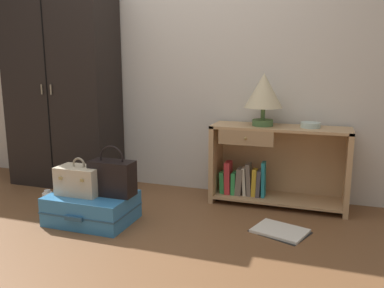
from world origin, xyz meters
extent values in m
plane|color=brown|center=(0.00, 0.00, 0.00)|extent=(9.00, 9.00, 0.00)
cube|color=beige|center=(0.00, 1.50, 1.30)|extent=(6.40, 0.10, 2.60)
cube|color=black|center=(-1.14, 1.20, 0.94)|extent=(1.04, 0.45, 1.88)
cube|color=black|center=(-1.14, 0.98, 0.94)|extent=(0.01, 0.01, 1.78)
cylinder|color=gray|center=(-1.19, 0.97, 0.94)|extent=(0.01, 0.01, 0.09)
cylinder|color=gray|center=(-1.09, 0.97, 0.94)|extent=(0.01, 0.01, 0.09)
cube|color=tan|center=(0.37, 1.25, 0.33)|extent=(0.04, 0.35, 0.67)
cube|color=tan|center=(1.45, 1.25, 0.33)|extent=(0.04, 0.35, 0.67)
cube|color=tan|center=(0.91, 1.25, 0.66)|extent=(1.12, 0.35, 0.02)
cube|color=tan|center=(0.91, 1.25, 0.06)|extent=(1.04, 0.35, 0.02)
cube|color=tan|center=(0.91, 1.41, 0.33)|extent=(1.04, 0.01, 0.65)
cube|color=#A68259|center=(0.66, 1.09, 0.59)|extent=(0.45, 0.02, 0.12)
sphere|color=#9E844C|center=(0.66, 1.07, 0.59)|extent=(0.02, 0.02, 0.02)
cube|color=green|center=(0.44, 1.22, 0.16)|extent=(0.05, 0.09, 0.19)
cube|color=red|center=(0.49, 1.22, 0.20)|extent=(0.06, 0.12, 0.28)
cube|color=green|center=(0.55, 1.22, 0.16)|extent=(0.04, 0.12, 0.19)
cube|color=#726659|center=(0.59, 1.22, 0.18)|extent=(0.06, 0.12, 0.23)
cube|color=beige|center=(0.64, 1.22, 0.18)|extent=(0.05, 0.09, 0.24)
cube|color=#726659|center=(0.67, 1.22, 0.20)|extent=(0.05, 0.11, 0.28)
cube|color=gold|center=(0.72, 1.22, 0.18)|extent=(0.04, 0.09, 0.24)
cube|color=#4C474C|center=(0.76, 1.22, 0.18)|extent=(0.04, 0.12, 0.23)
cube|color=teal|center=(0.80, 1.22, 0.21)|extent=(0.03, 0.09, 0.30)
cylinder|color=#4C7542|center=(0.77, 1.24, 0.69)|extent=(0.17, 0.17, 0.05)
cylinder|color=#4C7542|center=(0.77, 1.24, 0.77)|extent=(0.04, 0.04, 0.10)
cone|color=beige|center=(0.77, 1.24, 0.96)|extent=(0.31, 0.31, 0.28)
cylinder|color=silver|center=(1.15, 1.26, 0.69)|extent=(0.16, 0.16, 0.04)
cube|color=teal|center=(-0.36, 0.42, 0.11)|extent=(0.61, 0.43, 0.22)
cube|color=#285071|center=(-0.36, 0.42, 0.11)|extent=(0.62, 0.44, 0.01)
cube|color=#285071|center=(-0.36, 0.19, 0.11)|extent=(0.14, 0.02, 0.03)
cube|color=beige|center=(-0.44, 0.40, 0.32)|extent=(0.33, 0.19, 0.21)
torus|color=gray|center=(-0.44, 0.40, 0.44)|extent=(0.11, 0.02, 0.11)
cube|color=tan|center=(-0.53, 0.30, 0.36)|extent=(0.02, 0.01, 0.02)
cube|color=tan|center=(-0.35, 0.30, 0.36)|extent=(0.02, 0.01, 0.02)
cube|color=black|center=(-0.20, 0.46, 0.34)|extent=(0.33, 0.16, 0.26)
torus|color=black|center=(-0.20, 0.46, 0.49)|extent=(0.19, 0.01, 0.19)
cylinder|color=white|center=(-0.82, 0.50, 0.07)|extent=(0.08, 0.08, 0.15)
cylinder|color=silver|center=(-0.82, 0.50, 0.16)|extent=(0.05, 0.05, 0.02)
cube|color=white|center=(1.01, 0.68, 0.01)|extent=(0.42, 0.36, 0.02)
cube|color=black|center=(1.01, 0.68, 0.00)|extent=(0.45, 0.40, 0.01)
camera|label=1|loc=(1.27, -2.02, 1.17)|focal=37.27mm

